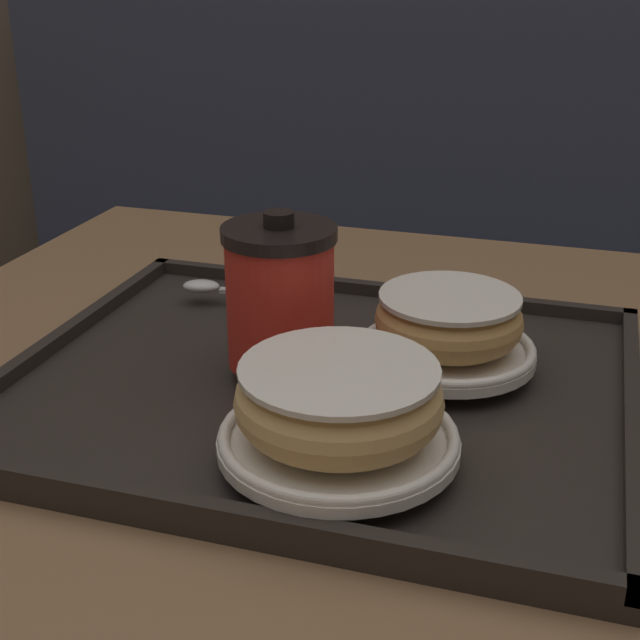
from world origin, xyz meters
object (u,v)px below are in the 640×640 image
Objects in this scene: donut_chocolate_glazed at (339,398)px; donut_plain at (449,318)px; spoon at (221,288)px; coffee_cup_front at (280,295)px.

donut_chocolate_glazed reaches higher than donut_plain.
donut_plain reaches higher than spoon.
coffee_cup_front reaches higher than donut_plain.
donut_chocolate_glazed is 1.16× the size of donut_plain.
coffee_cup_front is 0.14m from donut_chocolate_glazed.
coffee_cup_front reaches higher than donut_chocolate_glazed.
spoon is (-0.23, 0.08, -0.03)m from donut_plain.
donut_chocolate_glazed reaches higher than spoon.
coffee_cup_front is at bearing 125.23° from donut_chocolate_glazed.
donut_chocolate_glazed is at bearing -54.77° from coffee_cup_front.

